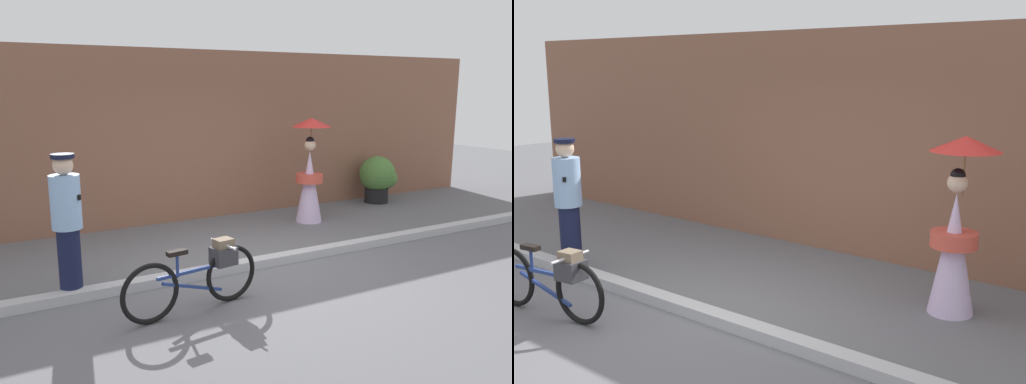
% 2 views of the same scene
% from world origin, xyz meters
% --- Properties ---
extents(ground_plane, '(30.00, 30.00, 0.00)m').
position_xyz_m(ground_plane, '(0.00, 0.00, 0.00)').
color(ground_plane, slate).
extents(building_wall, '(14.00, 0.40, 3.08)m').
position_xyz_m(building_wall, '(0.00, 3.06, 1.54)').
color(building_wall, brown).
rests_on(building_wall, ground_plane).
extents(sidewalk_curb, '(14.00, 0.20, 0.12)m').
position_xyz_m(sidewalk_curb, '(0.00, 0.00, 0.06)').
color(sidewalk_curb, '#B2B2B7').
rests_on(sidewalk_curb, ground_plane).
extents(bicycle_near_officer, '(1.66, 0.48, 0.76)m').
position_xyz_m(bicycle_near_officer, '(-1.28, -0.92, 0.40)').
color(bicycle_near_officer, black).
rests_on(bicycle_near_officer, ground_plane).
extents(person_officer, '(0.34, 0.34, 1.69)m').
position_xyz_m(person_officer, '(-2.46, 0.14, 0.90)').
color(person_officer, '#141938').
rests_on(person_officer, ground_plane).
extents(person_with_parasol, '(0.72, 0.72, 1.88)m').
position_xyz_m(person_with_parasol, '(1.98, 1.73, 0.91)').
color(person_with_parasol, silver).
rests_on(person_with_parasol, ground_plane).
extents(potted_plant_by_door, '(0.77, 0.75, 0.99)m').
position_xyz_m(potted_plant_by_door, '(4.18, 2.36, 0.54)').
color(potted_plant_by_door, black).
rests_on(potted_plant_by_door, ground_plane).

